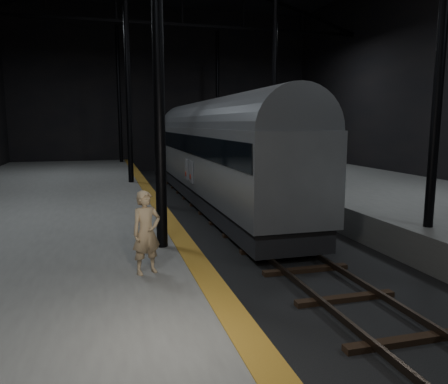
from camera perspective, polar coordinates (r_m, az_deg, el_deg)
name	(u,v)px	position (r m, az deg, el deg)	size (l,w,h in m)	color
ground	(256,235)	(15.57, 4.14, -5.65)	(44.00, 44.00, 0.00)	black
platform_left	(26,236)	(14.80, -24.50, -5.24)	(9.00, 43.80, 1.00)	#525250
platform_right	(434,210)	(19.26, 25.71, -2.17)	(9.00, 43.80, 1.00)	#525250
tactile_strip	(163,212)	(14.60, -7.94, -2.65)	(0.50, 43.80, 0.01)	brown
track	(256,233)	(15.56, 4.14, -5.41)	(2.40, 43.00, 0.24)	#3F3328
train	(216,149)	(20.48, -1.04, 5.67)	(2.76, 18.41, 4.92)	#95979C
woman	(146,232)	(8.66, -10.10, -5.23)	(0.60, 0.39, 1.65)	tan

